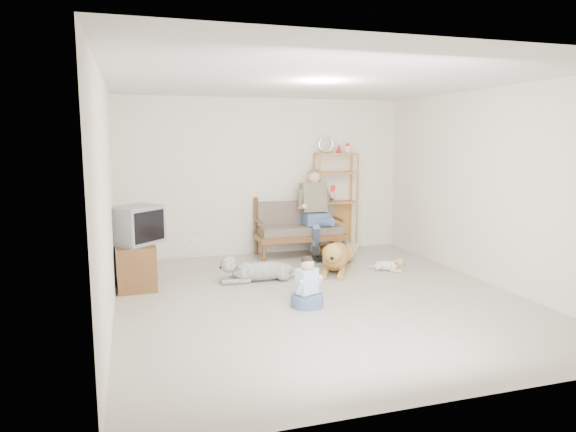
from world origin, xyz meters
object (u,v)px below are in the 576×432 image
object	(u,v)px
loveseat	(298,228)
etagere	(335,201)
golden_retriever	(336,256)
tv_stand	(136,264)

from	to	relation	value
loveseat	etagere	xyz separation A→B (m)	(0.75, 0.16, 0.42)
etagere	golden_retriever	distance (m)	1.52
loveseat	golden_retriever	bearing A→B (deg)	-75.66
loveseat	tv_stand	xyz separation A→B (m)	(-2.73, -1.13, -0.19)
tv_stand	golden_retriever	bearing A→B (deg)	-0.47
etagere	tv_stand	distance (m)	3.76
tv_stand	golden_retriever	world-z (taller)	tv_stand
tv_stand	loveseat	bearing A→B (deg)	21.41
loveseat	tv_stand	bearing A→B (deg)	-155.84
tv_stand	golden_retriever	distance (m)	2.97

